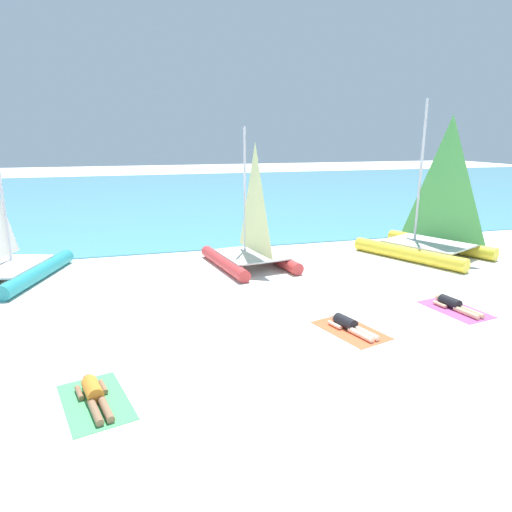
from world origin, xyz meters
TOP-DOWN VIEW (x-y plane):
  - ground_plane at (0.00, 10.00)m, footprint 120.00×120.00m
  - ocean_water at (0.00, 30.66)m, footprint 120.00×40.00m
  - sailboat_teal at (-7.86, 8.43)m, footprint 4.08×5.09m
  - sailboat_red at (0.65, 7.80)m, footprint 3.06×4.23m
  - sailboat_yellow at (7.98, 7.26)m, footprint 4.72×5.55m
  - towel_left at (-4.53, -0.20)m, footprint 1.53×2.11m
  - sunbather_left at (-4.55, -0.13)m, footprint 0.77×1.55m
  - towel_middle at (1.51, 1.41)m, footprint 1.57×2.12m
  - sunbather_middle at (1.49, 1.47)m, footprint 0.79×1.55m
  - towel_right at (5.02, 1.89)m, footprint 1.40×2.05m
  - sunbather_right at (5.01, 1.95)m, footprint 0.66×1.57m

SIDE VIEW (x-z plane):
  - ground_plane at x=0.00m, z-range 0.00..0.00m
  - towel_left at x=-4.53m, z-range 0.00..0.01m
  - towel_middle at x=1.51m, z-range 0.00..0.01m
  - towel_right at x=5.02m, z-range 0.00..0.01m
  - ocean_water at x=0.00m, z-range 0.00..0.05m
  - sunbather_left at x=-4.55m, z-range -0.02..0.28m
  - sunbather_middle at x=1.49m, z-range -0.02..0.28m
  - sunbather_right at x=5.01m, z-range -0.02..0.28m
  - sailboat_red at x=0.65m, z-range -1.79..3.30m
  - sailboat_teal at x=-7.86m, z-range -2.02..3.74m
  - sailboat_yellow at x=7.98m, z-range -2.16..4.00m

